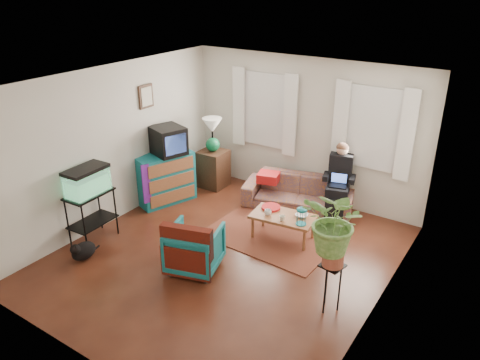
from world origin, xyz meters
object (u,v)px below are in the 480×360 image
Objects in this scene: sofa at (298,187)px; armchair at (195,246)px; side_table at (213,169)px; aquarium_stand at (92,217)px; plant_stand at (330,287)px; dresser at (165,178)px; coffee_table at (283,227)px.

sofa reaches higher than armchair.
side_table is (-1.81, -0.10, -0.01)m from sofa.
aquarium_stand is at bearing -97.39° from side_table.
sofa is 2.93× the size of plant_stand.
side_table is 4.08m from plant_stand.
sofa is 2.37× the size of aquarium_stand.
dresser is 2.28m from armchair.
plant_stand is (3.78, 0.49, -0.08)m from aquarium_stand.
plant_stand is (3.77, -1.19, -0.13)m from dresser.
dresser reaches higher than plant_stand.
aquarium_stand reaches higher than plant_stand.
armchair is (1.46, -2.42, -0.01)m from side_table.
sofa is at bearing 3.28° from side_table.
dresser is (-0.34, -1.02, 0.10)m from side_table.
dresser is 1.25× the size of aquarium_stand.
side_table is 1.08m from dresser.
aquarium_stand is at bearing -71.16° from dresser.
aquarium_stand is 0.82× the size of coffee_table.
side_table is at bearing 90.79° from dresser.
sofa is 2.55m from armchair.
aquarium_stand is (-0.01, -1.68, -0.05)m from dresser.
sofa is at bearing 49.83° from aquarium_stand.
coffee_table is (2.12, -1.02, -0.16)m from side_table.
coffee_table is (2.46, 0.00, -0.26)m from dresser.
coffee_table is at bearing 31.72° from aquarium_stand.
sofa reaches higher than plant_stand.
armchair is at bearing -173.80° from plant_stand.
aquarium_stand is (-2.16, -2.80, 0.03)m from sofa.
coffee_table is at bearing 137.79° from plant_stand.
dresser is (-2.15, -1.13, 0.08)m from sofa.
armchair reaches higher than coffee_table.
armchair is 1.98m from plant_stand.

